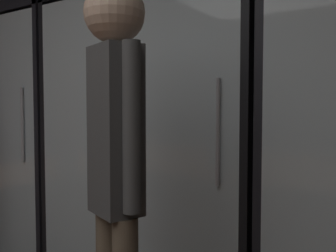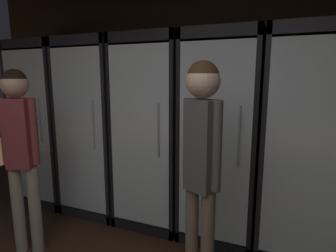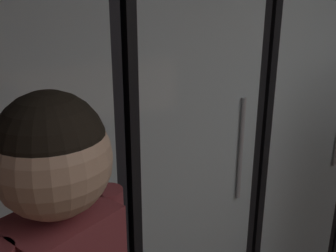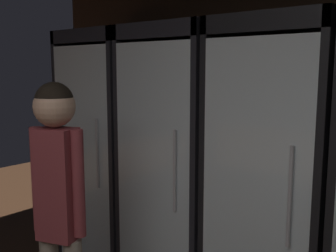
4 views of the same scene
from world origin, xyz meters
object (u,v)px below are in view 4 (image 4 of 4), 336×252
at_px(cooler_far_left, 120,157).
at_px(cooler_center, 284,193).
at_px(cooler_left, 189,172).
at_px(shopper_far, 58,196).

relative_size(cooler_far_left, cooler_center, 1.00).
bearing_deg(cooler_far_left, cooler_left, -0.08).
xyz_separation_m(cooler_left, cooler_center, (0.72, -0.00, -0.00)).
bearing_deg(shopper_far, cooler_far_left, 122.27).
relative_size(cooler_center, shopper_far, 1.21).
xyz_separation_m(cooler_left, shopper_far, (-0.08, -1.02, 0.07)).
distance_m(cooler_far_left, shopper_far, 1.21).
bearing_deg(cooler_left, shopper_far, -94.24).
xyz_separation_m(cooler_far_left, cooler_left, (0.72, -0.00, -0.00)).
bearing_deg(cooler_far_left, cooler_center, -0.08).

